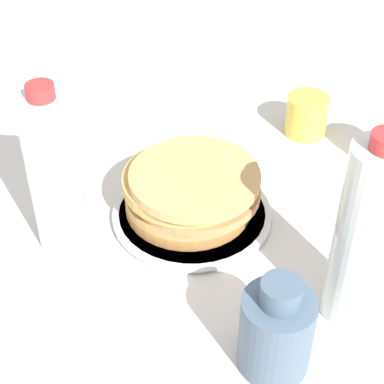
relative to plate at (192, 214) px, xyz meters
name	(u,v)px	position (x,y,z in m)	size (l,w,h in m)	color
ground_plane	(199,210)	(0.02, 0.01, -0.01)	(4.00, 4.00, 0.00)	silver
plate	(192,214)	(0.00, 0.00, 0.00)	(0.22, 0.22, 0.01)	white
pancake_stack	(191,190)	(0.00, 0.00, 0.04)	(0.19, 0.19, 0.07)	#B1793B
juice_glass	(307,115)	(0.27, 0.10, 0.03)	(0.07, 0.07, 0.07)	yellow
cream_jug	(276,330)	(-0.03, -0.26, 0.05)	(0.08, 0.08, 0.13)	#4C6075
water_bottle_mid	(365,236)	(0.09, -0.24, 0.12)	(0.07, 0.07, 0.26)	silver
water_bottle_far	(54,174)	(-0.17, 0.04, 0.11)	(0.07, 0.07, 0.24)	silver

